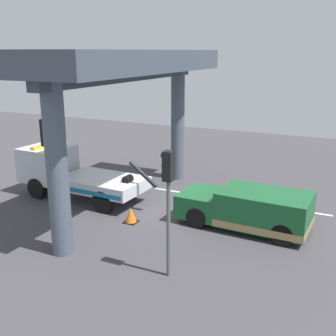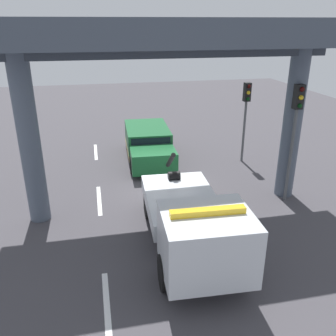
# 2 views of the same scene
# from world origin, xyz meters

# --- Properties ---
(ground_plane) EXTENTS (60.00, 40.00, 0.10)m
(ground_plane) POSITION_xyz_m (0.00, 0.00, -0.05)
(ground_plane) COLOR #423F44
(lane_stripe_west) EXTENTS (2.60, 0.16, 0.01)m
(lane_stripe_west) POSITION_xyz_m (-6.00, -2.74, 0.00)
(lane_stripe_west) COLOR silver
(lane_stripe_west) RESTS_ON ground
(lane_stripe_mid) EXTENTS (2.60, 0.16, 0.01)m
(lane_stripe_mid) POSITION_xyz_m (0.00, -2.74, 0.00)
(lane_stripe_mid) COLOR silver
(lane_stripe_mid) RESTS_ON ground
(lane_stripe_east) EXTENTS (2.60, 0.16, 0.01)m
(lane_stripe_east) POSITION_xyz_m (6.00, -2.74, 0.00)
(lane_stripe_east) COLOR silver
(lane_stripe_east) RESTS_ON ground
(tow_truck_white) EXTENTS (7.30, 2.67, 2.46)m
(tow_truck_white) POSITION_xyz_m (4.49, -0.03, 1.20)
(tow_truck_white) COLOR silver
(tow_truck_white) RESTS_ON ground
(towed_van_green) EXTENTS (5.29, 2.42, 1.58)m
(towed_van_green) POSITION_xyz_m (-4.34, 0.00, 0.78)
(towed_van_green) COLOR #195B2D
(towed_van_green) RESTS_ON ground
(overpass_structure) EXTENTS (3.60, 11.80, 6.87)m
(overpass_structure) POSITION_xyz_m (1.00, 0.00, 5.93)
(overpass_structure) COLOR #4C5666
(overpass_structure) RESTS_ON ground
(traffic_light_near) EXTENTS (0.39, 0.32, 4.04)m
(traffic_light_near) POSITION_xyz_m (-2.98, 4.71, 2.95)
(traffic_light_near) COLOR #515456
(traffic_light_near) RESTS_ON ground
(traffic_light_far) EXTENTS (0.39, 0.32, 4.66)m
(traffic_light_far) POSITION_xyz_m (1.52, 4.71, 3.38)
(traffic_light_far) COLOR #515456
(traffic_light_far) RESTS_ON ground
(traffic_cone_orange) EXTENTS (0.54, 0.54, 0.65)m
(traffic_cone_orange) POSITION_xyz_m (0.20, 1.58, 0.31)
(traffic_cone_orange) COLOR orange
(traffic_cone_orange) RESTS_ON ground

